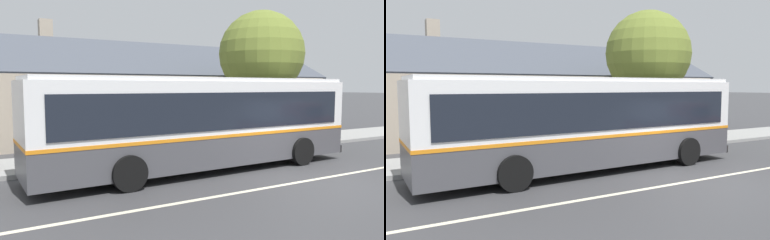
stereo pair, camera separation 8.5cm
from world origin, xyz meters
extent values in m
plane|color=#38383A|center=(0.00, 0.00, 0.00)|extent=(300.00, 300.00, 0.00)
cube|color=gray|center=(0.00, 6.00, 0.07)|extent=(60.00, 3.00, 0.15)
cube|color=beige|center=(0.00, 0.00, 0.00)|extent=(60.00, 0.16, 0.01)
cube|color=tan|center=(0.53, 13.79, 1.69)|extent=(21.18, 8.75, 3.38)
cube|color=#424751|center=(0.53, 11.60, 4.42)|extent=(21.78, 4.44, 2.23)
cube|color=#424751|center=(0.53, 15.98, 4.42)|extent=(21.78, 4.44, 2.23)
cube|color=tan|center=(-5.29, 14.67, 5.96)|extent=(0.70, 0.70, 1.20)
cube|color=black|center=(-6.88, 9.39, 1.86)|extent=(1.10, 0.06, 1.30)
cube|color=black|center=(0.53, 9.39, 1.86)|extent=(1.10, 0.06, 1.30)
cube|color=black|center=(7.94, 9.39, 1.86)|extent=(1.10, 0.06, 1.30)
cube|color=#4C3323|center=(3.71, 9.39, 1.05)|extent=(1.00, 0.06, 2.10)
cube|color=#47474C|center=(-2.19, 2.90, 0.76)|extent=(11.39, 2.83, 0.96)
cube|color=orange|center=(-2.19, 2.90, 1.29)|extent=(11.41, 2.85, 0.10)
cube|color=white|center=(-2.19, 2.90, 2.17)|extent=(11.39, 2.83, 1.66)
cube|color=white|center=(-2.19, 2.90, 3.06)|extent=(11.16, 2.69, 0.12)
cube|color=black|center=(-2.22, 4.16, 2.07)|extent=(10.41, 0.33, 1.16)
cube|color=black|center=(-2.15, 1.64, 2.07)|extent=(10.41, 0.33, 1.16)
cube|color=black|center=(3.49, 3.06, 2.07)|extent=(0.10, 2.20, 1.16)
cube|color=black|center=(3.49, 3.06, 2.86)|extent=(0.09, 1.75, 0.24)
cube|color=black|center=(3.51, 3.06, 0.40)|extent=(0.15, 2.50, 0.28)
cube|color=#192D99|center=(-3.64, 4.13, 0.76)|extent=(3.17, 0.12, 0.67)
cube|color=black|center=(2.19, 4.30, 1.46)|extent=(0.90, 0.06, 2.37)
cylinder|color=black|center=(1.29, 4.25, 0.50)|extent=(1.01, 0.31, 1.00)
cylinder|color=black|center=(1.36, 1.75, 0.50)|extent=(1.01, 0.31, 1.00)
cylinder|color=black|center=(-5.33, 4.06, 0.50)|extent=(1.01, 0.31, 1.00)
cylinder|color=black|center=(-5.26, 1.56, 0.50)|extent=(1.01, 0.31, 1.00)
cube|color=brown|center=(-5.19, 6.04, 0.60)|extent=(1.79, 0.10, 0.04)
cube|color=brown|center=(-5.19, 5.89, 0.60)|extent=(1.79, 0.10, 0.04)
cube|color=brown|center=(-5.19, 5.75, 0.60)|extent=(1.79, 0.10, 0.04)
cube|color=brown|center=(-5.19, 5.62, 0.90)|extent=(1.79, 0.04, 0.10)
cube|color=brown|center=(-5.19, 5.62, 1.04)|extent=(1.79, 0.04, 0.10)
cube|color=black|center=(-4.48, 5.89, 0.38)|extent=(0.08, 0.43, 0.45)
cube|color=black|center=(-5.91, 5.89, 0.38)|extent=(0.08, 0.43, 0.45)
cylinder|color=#4C3828|center=(3.49, 6.62, 1.54)|extent=(0.41, 0.41, 3.09)
sphere|color=olive|center=(3.49, 6.62, 4.44)|extent=(4.18, 4.18, 4.18)
cylinder|color=gray|center=(5.08, 5.00, 1.35)|extent=(0.07, 0.07, 2.40)
cube|color=#1959A5|center=(5.08, 4.98, 2.30)|extent=(0.36, 0.03, 0.48)
camera|label=1|loc=(-8.70, -7.87, 2.83)|focal=35.00mm
camera|label=2|loc=(-8.62, -7.91, 2.83)|focal=35.00mm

